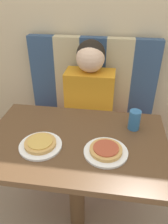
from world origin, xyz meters
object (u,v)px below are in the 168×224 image
at_px(person, 90,85).
at_px(pizza_right, 106,149).
at_px(pizza_left, 40,143).
at_px(plate_left, 41,146).
at_px(plate_right, 106,152).
at_px(drinking_cup, 134,120).

bearing_deg(person, pizza_right, -76.92).
height_order(pizza_left, pizza_right, same).
relative_size(plate_left, plate_right, 1.00).
xyz_separation_m(person, pizza_left, (-0.17, -0.71, -0.01)).
distance_m(plate_right, drinking_cup, 0.28).
bearing_deg(plate_left, person, 76.92).
height_order(pizza_left, drinking_cup, drinking_cup).
bearing_deg(plate_left, pizza_left, -153.43).
bearing_deg(drinking_cup, pizza_left, -154.27).
height_order(person, pizza_right, person).
xyz_separation_m(person, pizza_right, (0.17, -0.71, -0.01)).
height_order(plate_right, drinking_cup, drinking_cup).
xyz_separation_m(pizza_right, drinking_cup, (0.14, 0.23, 0.03)).
distance_m(person, plate_right, 0.73).
relative_size(plate_right, pizza_right, 1.36).
distance_m(plate_left, drinking_cup, 0.53).
distance_m(pizza_right, drinking_cup, 0.27).
relative_size(plate_left, pizza_right, 1.36).
bearing_deg(person, plate_left, -103.08).
distance_m(person, pizza_right, 0.73).
height_order(plate_left, drinking_cup, drinking_cup).
bearing_deg(pizza_right, drinking_cup, 57.93).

